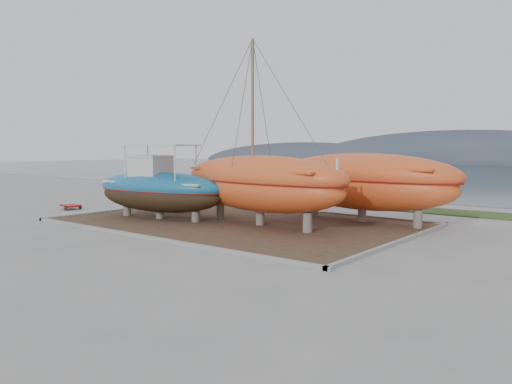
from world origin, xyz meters
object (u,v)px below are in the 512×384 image
Objects in this scene: white_dinghy at (174,200)px; orange_bare_hull at (362,188)px; blue_caique at (159,182)px; orange_sailboat at (260,132)px; red_trailer at (70,207)px.

orange_bare_hull reaches higher than white_dinghy.
blue_caique is 0.79× the size of orange_sailboat.
white_dinghy is 7.02m from red_trailer.
blue_caique is 2.06× the size of white_dinghy.
blue_caique is at bearing -157.09° from orange_sailboat.
orange_sailboat reaches higher than blue_caique.
blue_caique reaches higher than orange_bare_hull.
orange_sailboat is at bearing -125.43° from orange_bare_hull.
orange_bare_hull is 5.16× the size of red_trailer.
red_trailer is (-14.12, -2.25, -4.66)m from orange_sailboat.
orange_sailboat is at bearing 18.42° from red_trailer.
orange_bare_hull reaches higher than red_trailer.
orange_sailboat is 6.35m from orange_bare_hull.
white_dinghy is at bearing 42.27° from red_trailer.
orange_sailboat reaches higher than red_trailer.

